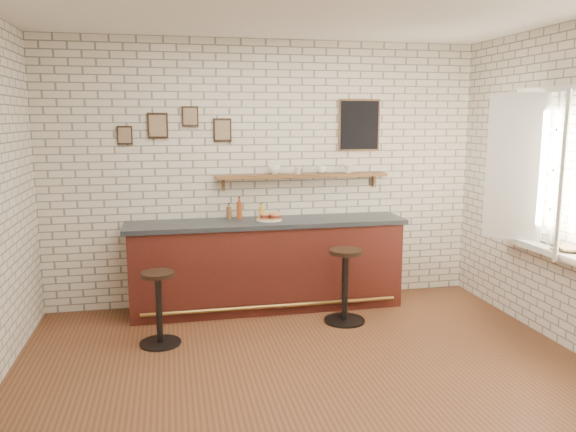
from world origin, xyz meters
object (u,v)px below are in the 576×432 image
bar_stool_left (159,306)px  book_lower (560,250)px  shelf_cup_d (348,169)px  shelf_cup_a (274,170)px  shelf_cup_c (322,170)px  bitters_bottle_brown (229,212)px  bitters_bottle_amber (239,210)px  bar_stool_right (345,283)px  book_upper (559,248)px  condiment_bottle_yellow (261,212)px  ciabatta_sandwich (270,216)px  bitters_bottle_white (240,211)px  bar_counter (267,264)px  shelf_cup_b (298,170)px  sandwich_plate (269,220)px

bar_stool_left → book_lower: size_ratio=3.38×
bar_stool_left → shelf_cup_d: (2.19, 1.02, 1.17)m
shelf_cup_a → shelf_cup_c: bearing=-41.9°
bitters_bottle_brown → bitters_bottle_amber: bitters_bottle_amber is taller
bar_stool_left → bar_stool_right: size_ratio=0.91×
bitters_bottle_brown → bar_stool_right: size_ratio=0.23×
book_upper → book_lower: bearing=-74.6°
condiment_bottle_yellow → ciabatta_sandwich: bearing=-69.3°
bitters_bottle_white → shelf_cup_a: bearing=2.2°
bitters_bottle_amber → shelf_cup_c: (0.96, 0.02, 0.43)m
bar_stool_right → book_lower: size_ratio=3.73×
book_lower → book_upper: bearing=60.8°
bar_counter → shelf_cup_b: bearing=26.7°
bitters_bottle_amber → shelf_cup_c: 1.06m
shelf_cup_a → shelf_cup_b: size_ratio=1.53×
shelf_cup_a → ciabatta_sandwich: bearing=-155.7°
bar_stool_left → ciabatta_sandwich: bearing=34.1°
book_upper → bar_counter: bearing=161.1°
bitters_bottle_white → ciabatta_sandwich: bearing=-29.7°
shelf_cup_b → shelf_cup_c: bearing=-45.1°
bar_stool_left → shelf_cup_c: 2.43m
bar_stool_left → shelf_cup_b: (1.59, 1.02, 1.16)m
condiment_bottle_yellow → shelf_cup_d: size_ratio=1.61×
shelf_cup_a → book_lower: 3.04m
bitters_bottle_white → book_upper: 3.28m
book_upper → shelf_cup_a: bearing=156.6°
bitters_bottle_white → book_upper: size_ratio=0.82×
book_lower → book_upper: (0.00, 0.03, 0.02)m
bitters_bottle_amber → shelf_cup_c: shelf_cup_c is taller
condiment_bottle_yellow → book_upper: bearing=-36.8°
sandwich_plate → shelf_cup_a: 0.58m
condiment_bottle_yellow → shelf_cup_b: size_ratio=1.90×
shelf_cup_d → ciabatta_sandwich: bearing=-174.0°
sandwich_plate → bitters_bottle_amber: (-0.31, 0.18, 0.10)m
condiment_bottle_yellow → shelf_cup_b: bearing=2.1°
bar_stool_left → book_upper: book_upper is taller
ciabatta_sandwich → bar_stool_right: size_ratio=0.33×
shelf_cup_c → shelf_cup_b: bearing=101.4°
bitters_bottle_amber → book_lower: 3.30m
bar_counter → book_lower: size_ratio=14.75×
sandwich_plate → bitters_bottle_white: (-0.31, 0.18, 0.08)m
bitters_bottle_brown → bitters_bottle_white: (0.12, -0.00, 0.01)m
ciabatta_sandwich → bar_stool_right: (0.69, -0.61, -0.64)m
bitters_bottle_white → bar_stool_right: bitters_bottle_white is taller
book_lower → sandwich_plate: bearing=115.8°
bitters_bottle_white → bar_stool_left: bitters_bottle_white is taller
bitters_bottle_white → shelf_cup_d: size_ratio=1.94×
book_upper → shelf_cup_b: bearing=153.0°
bar_counter → bar_stool_right: bearing=-40.1°
bar_stool_left → shelf_cup_a: size_ratio=5.19×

